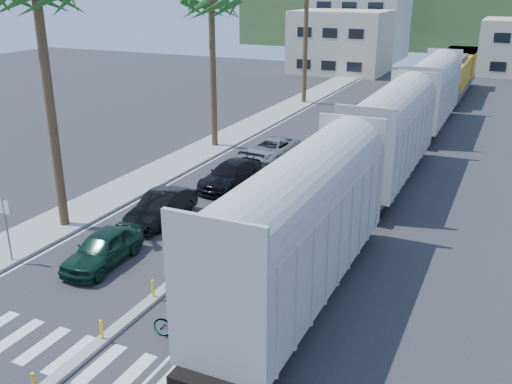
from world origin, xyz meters
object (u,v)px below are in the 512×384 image
at_px(street_sign, 6,221).
at_px(car_lead, 103,248).
at_px(cyclist, 180,319).
at_px(car_second, 161,207).

distance_m(street_sign, car_lead, 4.19).
relative_size(car_lead, cyclist, 1.88).
bearing_deg(cyclist, car_lead, 53.16).
height_order(car_second, cyclist, cyclist).
height_order(street_sign, car_lead, street_sign).
xyz_separation_m(street_sign, cyclist, (9.57, -1.73, -1.21)).
bearing_deg(car_lead, cyclist, -33.39).
distance_m(car_lead, car_second, 5.00).
xyz_separation_m(street_sign, car_lead, (3.68, 1.60, -1.23)).
bearing_deg(car_second, car_lead, -87.06).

